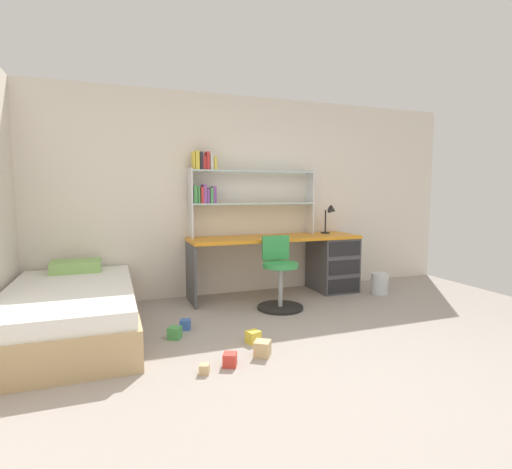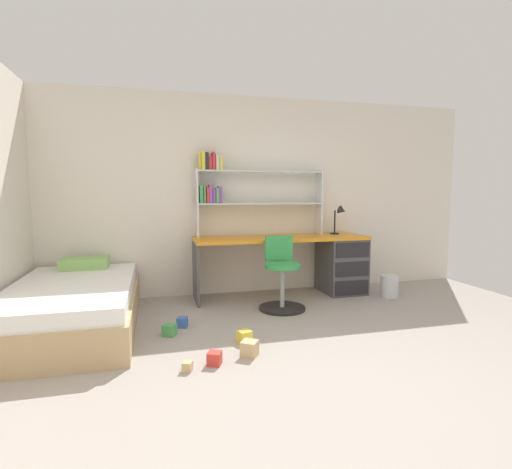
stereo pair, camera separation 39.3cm
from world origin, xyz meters
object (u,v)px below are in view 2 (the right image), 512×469
Objects in this scene: bookshelf_hutch at (240,187)px; toy_block_red_2 at (215,358)px; desk at (325,260)px; toy_block_natural_1 at (250,348)px; waste_bin at (389,286)px; toy_block_yellow_0 at (244,337)px; desk_lamp at (340,215)px; toy_block_blue_3 at (182,322)px; toy_block_green_4 at (169,330)px; bed_platform at (73,306)px; swivel_chair at (282,280)px; toy_block_natural_5 at (187,366)px.

toy_block_red_2 is (-0.63, -1.98, -1.33)m from bookshelf_hutch.
toy_block_natural_1 is at bearing -129.87° from desk.
desk is 0.86m from waste_bin.
toy_block_natural_1 is 1.23× the size of toy_block_red_2.
waste_bin is at bearing -18.39° from bookshelf_hutch.
toy_block_yellow_0 is at bearing 49.44° from toy_block_red_2.
toy_block_red_2 is (-1.97, -1.87, -0.96)m from desk_lamp.
toy_block_green_4 reaches higher than toy_block_blue_3.
toy_block_blue_3 is (1.01, -0.19, -0.18)m from bed_platform.
desk is at bearing 34.86° from swivel_chair.
toy_block_blue_3 is (-0.48, 0.83, -0.01)m from toy_block_natural_1.
toy_block_yellow_0 is at bearing -101.03° from bookshelf_hutch.
swivel_chair is at bearing -66.06° from bookshelf_hutch.
toy_block_green_4 is (-2.28, -1.15, -0.96)m from desk_lamp.
bookshelf_hutch is 2.58m from toy_block_natural_5.
toy_block_natural_5 is (0.98, -1.17, -0.19)m from bed_platform.
waste_bin is 2.72× the size of toy_block_red_2.
waste_bin is at bearing 13.86° from toy_block_green_4.
desk is at bearing 45.35° from toy_block_yellow_0.
toy_block_natural_5 is at bearing -138.54° from desk_lamp.
toy_block_natural_1 is 0.87m from toy_block_green_4.
bed_platform reaches higher than toy_block_green_4.
desk is 2.12m from toy_block_blue_3.
desk_lamp is at bearing 17.14° from desk.
desk_lamp reaches higher than toy_block_yellow_0.
desk is 0.64m from desk_lamp.
toy_block_green_4 is at bearing -122.42° from toy_block_blue_3.
toy_block_natural_1 is at bearing -100.08° from bookshelf_hutch.
bed_platform is at bearing -175.64° from waste_bin.
desk_lamp is at bearing 42.17° from toy_block_yellow_0.
toy_block_red_2 is 1.43× the size of toy_block_natural_5.
desk is 5.68× the size of desk_lamp.
desk reaches higher than toy_block_yellow_0.
toy_block_natural_1 is at bearing -133.21° from desk_lamp.
toy_block_natural_1 is (-0.02, -0.29, 0.01)m from toy_block_yellow_0.
bed_platform is at bearing 169.18° from toy_block_blue_3.
swivel_chair reaches higher than toy_block_yellow_0.
toy_block_natural_1 is (-0.34, -1.89, -1.32)m from bookshelf_hutch.
toy_block_blue_3 is at bearing 57.58° from toy_block_green_4.
swivel_chair reaches higher than toy_block_natural_5.
desk_lamp is 2.42m from toy_block_yellow_0.
toy_block_blue_3 is at bearing 132.63° from toy_block_yellow_0.
desk reaches higher than toy_block_natural_1.
toy_block_red_2 is (-0.30, -0.09, -0.01)m from toy_block_natural_1.
toy_block_green_4 is (-2.03, -1.08, -0.38)m from desk.
desk_lamp is at bearing 46.79° from toy_block_natural_1.
swivel_chair is at bearing -145.14° from desk.
toy_block_natural_1 is at bearing -94.66° from toy_block_yellow_0.
bookshelf_hutch is at bearing 25.51° from bed_platform.
bookshelf_hutch reaches higher than toy_block_red_2.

